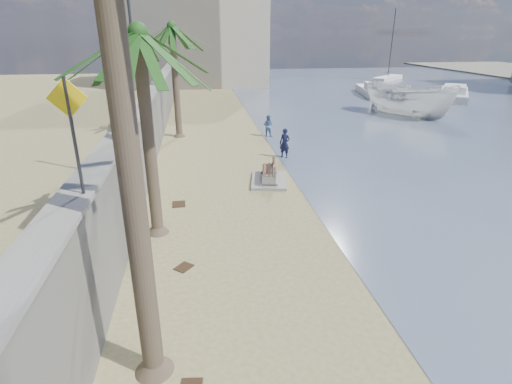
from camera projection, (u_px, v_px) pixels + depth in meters
ground_plane at (322, 352)px, 9.09m from camera, size 140.00×140.00×0.00m
seawall at (156, 115)px, 26.11m from camera, size 0.45×70.00×3.50m
wall_cap at (154, 87)px, 25.44m from camera, size 0.80×70.00×0.12m
end_building at (197, 31)px, 53.98m from camera, size 18.00×12.00×14.00m
bench_far at (269, 173)px, 19.30m from camera, size 2.07×2.70×1.02m
palm_mid at (138, 35)px, 12.04m from camera, size 5.00×5.00×7.70m
palm_back at (172, 28)px, 25.33m from camera, size 5.00×5.00×8.07m
pedestrian_sign at (71, 121)px, 7.87m from camera, size 0.78×0.07×2.40m
streetlight at (132, 36)px, 16.95m from camera, size 0.28×0.28×5.12m
person_a at (285, 141)px, 22.87m from camera, size 0.86×0.81×1.97m
person_b at (268, 124)px, 27.77m from camera, size 1.00×0.93×1.66m
boat_cruiser at (409, 98)px, 34.43m from camera, size 4.49×4.53×3.84m
yacht_near at (454, 95)px, 44.25m from camera, size 7.72×9.63×1.50m
yacht_far at (373, 92)px, 46.29m from camera, size 4.06×9.04×1.50m
sailboat_west at (388, 78)px, 60.77m from camera, size 6.73×6.43×10.14m
debris_c at (179, 204)px, 16.91m from camera, size 0.56×0.69×0.03m
debris_d at (184, 267)px, 12.36m from camera, size 0.67×0.68×0.03m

